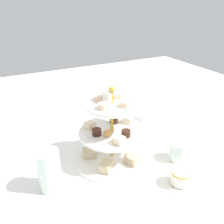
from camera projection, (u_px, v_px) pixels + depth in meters
ground_plane at (112, 158)px, 0.84m from camera, size 2.40×2.40×0.00m
tiered_serving_stand at (112, 137)px, 0.81m from camera, size 0.28×0.28×0.27m
water_glass_tall_right at (49, 171)px, 0.68m from camera, size 0.07×0.07×0.13m
water_glass_short_left at (178, 151)px, 0.82m from camera, size 0.06×0.06×0.07m
teacup_with_saucer at (180, 178)px, 0.72m from camera, size 0.09×0.09×0.05m
butter_knife_left at (63, 130)px, 1.01m from camera, size 0.10×0.15×0.00m
water_glass_mid_back at (140, 124)px, 0.98m from camera, size 0.06×0.06×0.09m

